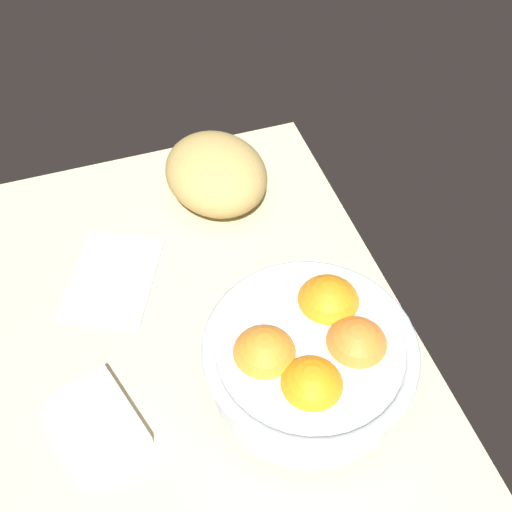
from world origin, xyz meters
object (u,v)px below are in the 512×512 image
(fruit_bowl, at_px, (310,357))
(napkin_spare, at_px, (113,276))
(bread_loaf, at_px, (216,173))
(napkin_folded, at_px, (98,420))

(fruit_bowl, height_order, napkin_spare, fruit_bowl)
(bread_loaf, height_order, napkin_folded, bread_loaf)
(bread_loaf, relative_size, napkin_spare, 1.13)
(napkin_folded, xyz_separation_m, napkin_spare, (0.20, -0.05, -0.00))
(bread_loaf, bearing_deg, napkin_folded, 143.44)
(napkin_folded, distance_m, napkin_spare, 0.21)
(bread_loaf, bearing_deg, napkin_spare, 121.06)
(bread_loaf, bearing_deg, fruit_bowl, -177.86)
(bread_loaf, relative_size, napkin_folded, 1.47)
(fruit_bowl, xyz_separation_m, napkin_folded, (0.03, 0.24, -0.06))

